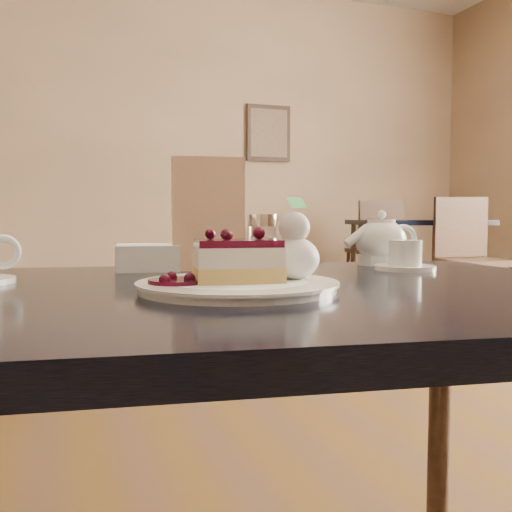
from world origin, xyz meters
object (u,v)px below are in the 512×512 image
object	(u,v)px
cheesecake_slice	(238,261)
main_table	(232,339)
bg_table_far_right	(416,301)
dessert_plate	(238,287)
tea_set	(385,246)

from	to	relation	value
cheesecake_slice	main_table	bearing A→B (deg)	90.00
main_table	bg_table_far_right	distance (m)	4.24
main_table	bg_table_far_right	bearing A→B (deg)	59.36
main_table	bg_table_far_right	xyz separation A→B (m)	(2.63, 3.29, -0.54)
dessert_plate	bg_table_far_right	world-z (taller)	bg_table_far_right
cheesecake_slice	tea_set	xyz separation A→B (m)	(0.38, 0.26, 0.00)
tea_set	dessert_plate	bearing A→B (deg)	-145.67
main_table	dessert_plate	distance (m)	0.09
tea_set	cheesecake_slice	bearing A→B (deg)	-145.67
cheesecake_slice	bg_table_far_right	bearing A→B (deg)	59.67
dessert_plate	cheesecake_slice	world-z (taller)	cheesecake_slice
cheesecake_slice	bg_table_far_right	size ratio (longest dim) A/B	0.07
cheesecake_slice	dessert_plate	bearing A→B (deg)	-172.05
bg_table_far_right	cheesecake_slice	bearing A→B (deg)	-117.67
tea_set	bg_table_far_right	distance (m)	3.86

